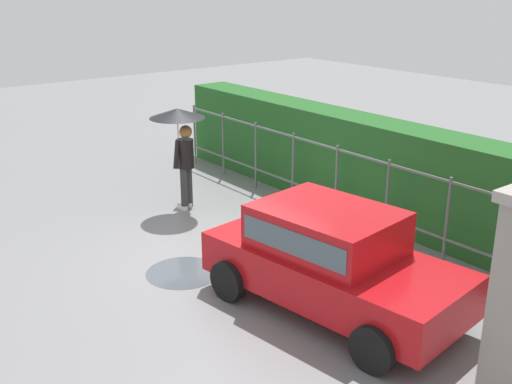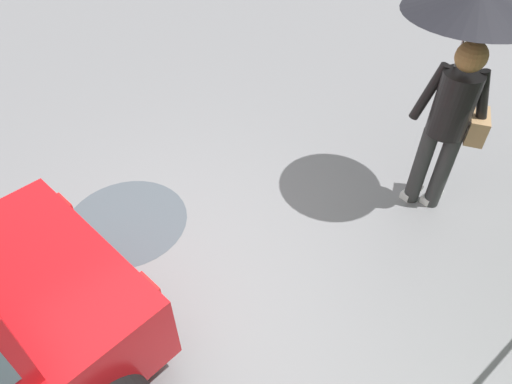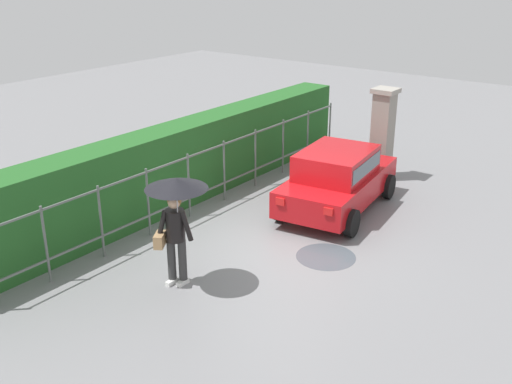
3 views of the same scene
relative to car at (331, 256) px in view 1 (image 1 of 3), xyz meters
The scene contains 6 objects.
ground_plane 2.48m from the car, behind, with size 40.00×40.00×0.00m, color slate.
car is the anchor object (origin of this frame).
pedestrian 4.84m from the car, behind, with size 1.09×1.09×2.07m.
fence_section 3.02m from the car, 125.14° to the left, with size 11.27×0.05×1.50m.
hedge_row 3.71m from the car, 117.96° to the left, with size 12.22×0.90×1.90m, color #235B23.
puddle_near 2.59m from the car, 154.57° to the right, with size 1.19×1.19×0.00m, color #4C545B.
Camera 1 is at (7.85, -5.64, 4.42)m, focal length 43.34 mm.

